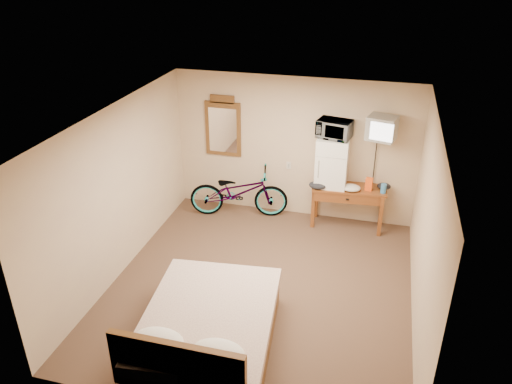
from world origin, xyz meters
TOP-DOWN VIEW (x-y plane):
  - room at (-0.00, 0.00)m, footprint 4.60×4.64m
  - desk at (1.02, 2.00)m, footprint 1.26×0.57m
  - mini_fridge at (0.69, 2.06)m, footprint 0.52×0.51m
  - microwave at (0.69, 2.06)m, footprint 0.60×0.47m
  - snack_bag at (1.33, 2.00)m, footprint 0.12×0.08m
  - blue_cup at (1.57, 1.96)m, footprint 0.09×0.09m
  - cloth_cream at (1.05, 1.92)m, footprint 0.32×0.25m
  - cloth_dark_a at (0.51, 1.86)m, footprint 0.30×0.23m
  - cloth_dark_b at (1.58, 2.12)m, footprint 0.22×0.18m
  - crt_television at (1.43, 2.02)m, footprint 0.51×0.60m
  - wall_mirror at (-1.27, 2.27)m, footprint 0.65×0.04m
  - bicycle at (-0.91, 1.95)m, footprint 1.84×0.96m
  - bed at (-0.30, -1.38)m, footprint 1.70×2.14m

SIDE VIEW (x-z plane):
  - bed at x=-0.30m, z-range -0.15..0.75m
  - bicycle at x=-0.91m, z-range 0.00..0.92m
  - desk at x=1.02m, z-range 0.24..0.99m
  - cloth_cream at x=1.05m, z-range 0.75..0.85m
  - cloth_dark_b at x=1.58m, z-range 0.75..0.85m
  - cloth_dark_a at x=0.51m, z-range 0.75..0.86m
  - blue_cup at x=1.57m, z-range 0.75..0.91m
  - snack_bag at x=1.33m, z-range 0.75..0.98m
  - mini_fridge at x=0.69m, z-range 0.75..1.59m
  - room at x=0.00m, z-range 0.00..2.50m
  - wall_mirror at x=-1.27m, z-range 0.98..2.08m
  - microwave at x=0.69m, z-range 1.59..1.89m
  - crt_television at x=1.43m, z-range 1.65..2.03m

